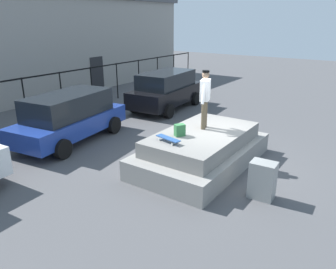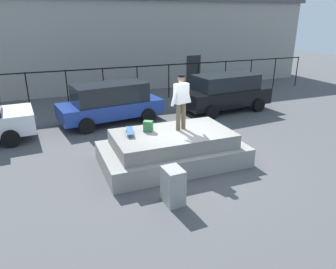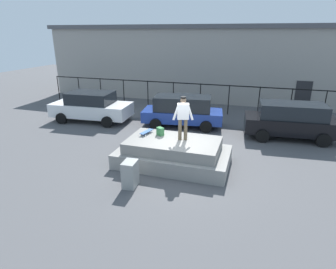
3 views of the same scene
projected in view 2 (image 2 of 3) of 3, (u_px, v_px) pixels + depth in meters
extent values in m
plane|color=#4C4C4F|center=(186.00, 163.00, 10.19)|extent=(60.00, 60.00, 0.00)
cube|color=gray|center=(172.00, 154.00, 10.12)|extent=(4.45, 2.54, 0.59)
cube|color=gray|center=(173.00, 139.00, 9.94)|extent=(3.65, 2.08, 0.44)
cylinder|color=brown|center=(178.00, 117.00, 9.90)|extent=(0.14, 0.14, 0.86)
cylinder|color=brown|center=(183.00, 116.00, 10.03)|extent=(0.14, 0.14, 0.86)
cube|color=silver|center=(181.00, 93.00, 9.71)|extent=(0.50, 0.37, 0.61)
cylinder|color=silver|center=(175.00, 96.00, 9.56)|extent=(0.29, 0.17, 0.62)
cylinder|color=silver|center=(188.00, 93.00, 9.89)|extent=(0.29, 0.17, 0.62)
sphere|color=tan|center=(181.00, 79.00, 9.56)|extent=(0.22, 0.22, 0.22)
cylinder|color=black|center=(182.00, 76.00, 9.52)|extent=(0.26, 0.26, 0.05)
cube|color=#264C8C|center=(130.00, 131.00, 9.69)|extent=(0.36, 0.80, 0.02)
cylinder|color=silver|center=(127.00, 136.00, 9.46)|extent=(0.04, 0.06, 0.06)
cylinder|color=silver|center=(134.00, 136.00, 9.50)|extent=(0.04, 0.06, 0.06)
cylinder|color=silver|center=(126.00, 131.00, 9.93)|extent=(0.04, 0.06, 0.06)
cylinder|color=silver|center=(133.00, 130.00, 9.96)|extent=(0.04, 0.06, 0.06)
cube|color=#33723F|center=(148.00, 126.00, 9.89)|extent=(0.34, 0.32, 0.34)
cylinder|color=black|center=(10.00, 123.00, 13.02)|extent=(0.65, 0.26, 0.64)
cylinder|color=black|center=(11.00, 139.00, 11.32)|extent=(0.65, 0.26, 0.64)
cube|color=navy|center=(111.00, 108.00, 13.90)|extent=(4.61, 2.36, 0.62)
cube|color=black|center=(110.00, 93.00, 13.66)|extent=(3.27, 1.96, 0.79)
cylinder|color=black|center=(75.00, 115.00, 14.09)|extent=(0.66, 0.31, 0.64)
cylinder|color=black|center=(87.00, 126.00, 12.64)|extent=(0.66, 0.31, 0.64)
cylinder|color=black|center=(131.00, 106.00, 15.38)|extent=(0.66, 0.31, 0.64)
cylinder|color=black|center=(148.00, 116.00, 13.93)|extent=(0.66, 0.31, 0.64)
cube|color=black|center=(225.00, 97.00, 15.64)|extent=(4.52, 2.16, 0.76)
cube|color=black|center=(226.00, 82.00, 15.39)|extent=(3.19, 1.84, 0.70)
cylinder|color=black|center=(191.00, 103.00, 15.97)|extent=(0.66, 0.27, 0.64)
cylinder|color=black|center=(212.00, 112.00, 14.43)|extent=(0.66, 0.27, 0.64)
cylinder|color=black|center=(235.00, 97.00, 17.12)|extent=(0.66, 0.27, 0.64)
cylinder|color=black|center=(258.00, 105.00, 15.57)|extent=(0.66, 0.27, 0.64)
cube|color=gray|center=(173.00, 186.00, 7.86)|extent=(0.47, 0.62, 0.94)
cylinder|color=black|center=(28.00, 92.00, 15.42)|extent=(0.06, 0.06, 1.91)
cylinder|color=black|center=(67.00, 89.00, 16.07)|extent=(0.06, 0.06, 1.91)
cylinder|color=black|center=(104.00, 86.00, 16.72)|extent=(0.06, 0.06, 1.91)
cylinder|color=black|center=(137.00, 84.00, 17.37)|extent=(0.06, 0.06, 1.91)
cylinder|color=black|center=(169.00, 81.00, 18.02)|extent=(0.06, 0.06, 1.91)
cylinder|color=black|center=(198.00, 79.00, 18.66)|extent=(0.06, 0.06, 1.91)
cylinder|color=black|center=(225.00, 77.00, 19.31)|extent=(0.06, 0.06, 1.91)
cylinder|color=black|center=(250.00, 75.00, 19.96)|extent=(0.06, 0.06, 1.91)
cylinder|color=black|center=(274.00, 73.00, 20.61)|extent=(0.06, 0.06, 1.91)
cylinder|color=black|center=(297.00, 71.00, 21.25)|extent=(0.06, 0.06, 1.91)
cube|color=black|center=(120.00, 68.00, 16.72)|extent=(24.00, 0.04, 0.06)
cube|color=gray|center=(98.00, 44.00, 21.59)|extent=(27.91, 6.68, 5.28)
cube|color=#4C4C51|center=(95.00, 0.00, 20.62)|extent=(28.47, 7.01, 0.30)
cube|color=#262628|center=(193.00, 71.00, 21.21)|extent=(1.00, 0.06, 2.00)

